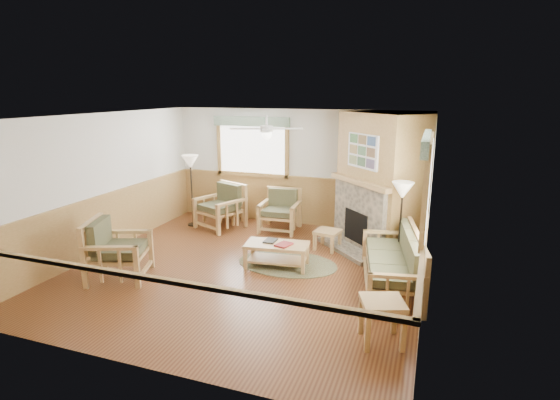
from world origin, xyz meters
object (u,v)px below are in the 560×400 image
(armchair_back_left, at_px, (220,206))
(armchair_left, at_px, (119,249))
(floor_lamp_left, at_px, (192,191))
(armchair_back_right, at_px, (280,211))
(floor_lamp_right, at_px, (400,227))
(footstool, at_px, (327,240))
(sofa, at_px, (391,261))
(end_table_sofa, at_px, (382,321))
(end_table_chairs, at_px, (231,212))
(coffee_table, at_px, (277,255))

(armchair_back_left, bearing_deg, armchair_left, -73.20)
(armchair_left, bearing_deg, floor_lamp_left, -13.33)
(floor_lamp_left, bearing_deg, armchair_back_right, 8.27)
(floor_lamp_left, distance_m, floor_lamp_right, 4.94)
(armchair_back_left, height_order, footstool, armchair_back_left)
(sofa, height_order, end_table_sofa, sofa)
(sofa, bearing_deg, armchair_back_left, -126.58)
(end_table_sofa, distance_m, footstool, 3.36)
(end_table_sofa, bearing_deg, footstool, 115.07)
(sofa, xyz_separation_m, end_table_chairs, (-4.00, 2.44, -0.21))
(end_table_chairs, xyz_separation_m, floor_lamp_left, (-0.75, -0.52, 0.58))
(coffee_table, bearing_deg, end_table_chairs, 124.39)
(armchair_back_left, distance_m, footstool, 2.76)
(footstool, bearing_deg, armchair_back_right, 147.58)
(end_table_chairs, bearing_deg, armchair_back_right, -9.60)
(armchair_left, bearing_deg, footstool, -70.46)
(coffee_table, relative_size, end_table_chairs, 2.15)
(armchair_back_right, height_order, armchair_left, armchair_left)
(sofa, relative_size, footstool, 4.41)
(armchair_back_right, bearing_deg, floor_lamp_left, -175.12)
(armchair_back_left, height_order, end_table_sofa, armchair_back_left)
(armchair_back_right, height_order, coffee_table, armchair_back_right)
(floor_lamp_left, bearing_deg, armchair_back_left, 4.15)
(sofa, xyz_separation_m, floor_lamp_left, (-4.75, 1.92, 0.38))
(coffee_table, bearing_deg, footstool, 54.62)
(coffee_table, bearing_deg, floor_lamp_left, 140.78)
(footstool, bearing_deg, armchair_left, -140.06)
(armchair_left, height_order, floor_lamp_left, floor_lamp_left)
(end_table_chairs, height_order, footstool, end_table_chairs)
(end_table_chairs, bearing_deg, footstool, -21.86)
(end_table_chairs, bearing_deg, sofa, -31.40)
(armchair_left, xyz_separation_m, end_table_chairs, (0.38, 3.57, -0.25))
(coffee_table, height_order, end_table_chairs, end_table_chairs)
(armchair_back_left, bearing_deg, end_table_sofa, -18.72)
(sofa, xyz_separation_m, armchair_back_right, (-2.68, 2.22, -0.00))
(floor_lamp_right, bearing_deg, sofa, -93.97)
(armchair_back_right, distance_m, floor_lamp_right, 3.10)
(coffee_table, relative_size, floor_lamp_left, 0.67)
(coffee_table, xyz_separation_m, floor_lamp_left, (-2.73, 1.72, 0.62))
(end_table_chairs, xyz_separation_m, end_table_sofa, (4.05, -4.10, 0.03))
(armchair_back_right, relative_size, floor_lamp_right, 0.58)
(sofa, relative_size, floor_lamp_left, 1.20)
(end_table_chairs, distance_m, footstool, 2.83)
(sofa, bearing_deg, footstool, -146.04)
(armchair_back_left, distance_m, armchair_left, 3.11)
(coffee_table, distance_m, end_table_sofa, 2.78)
(armchair_left, height_order, floor_lamp_right, floor_lamp_right)
(sofa, height_order, coffee_table, sofa)
(sofa, distance_m, floor_lamp_left, 5.13)
(armchair_left, bearing_deg, armchair_back_right, -47.27)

